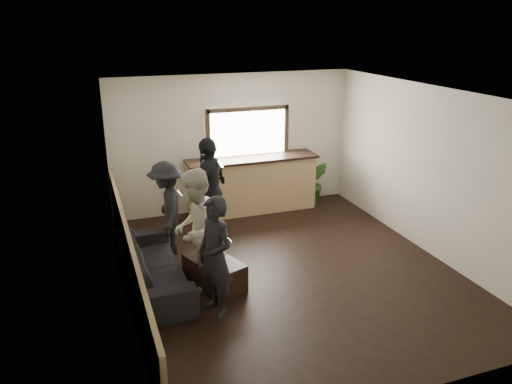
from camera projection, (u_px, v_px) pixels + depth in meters
name	position (u px, v px, depth m)	size (l,w,h in m)	color
ground	(290.00, 270.00, 7.99)	(5.00, 6.00, 0.01)	black
room_shell	(245.00, 188.00, 7.27)	(5.01, 6.01, 2.80)	silver
bar_counter	(252.00, 181.00, 10.27)	(2.70, 0.68, 2.13)	tan
sofa	(152.00, 266.00, 7.41)	(2.25, 0.88, 0.66)	black
coffee_table	(214.00, 273.00, 7.46)	(0.54, 0.97, 0.43)	black
cup_a	(203.00, 254.00, 7.44)	(0.13, 0.13, 0.10)	silver
cup_b	(222.00, 257.00, 7.36)	(0.11, 0.11, 0.10)	silver
potted_plant	(315.00, 183.00, 10.68)	(0.52, 0.42, 0.95)	#2D6623
person_a	(215.00, 257.00, 6.60)	(0.60, 0.71, 1.66)	black
person_b	(195.00, 231.00, 7.19)	(1.02, 1.11, 1.83)	beige
person_c	(167.00, 208.00, 8.36)	(0.70, 1.10, 1.61)	black
person_d	(210.00, 190.00, 8.80)	(1.07, 1.15, 1.90)	black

